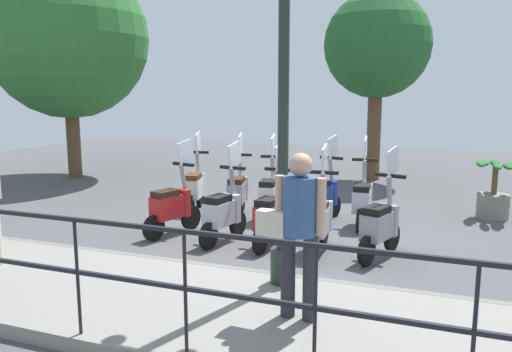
{
  "coord_description": "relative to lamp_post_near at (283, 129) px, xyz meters",
  "views": [
    {
      "loc": [
        -7.56,
        -2.39,
        2.27
      ],
      "look_at": [
        0.2,
        0.5,
        0.9
      ],
      "focal_mm": 35.0,
      "sensor_mm": 36.0,
      "label": 1
    }
  ],
  "objects": [
    {
      "name": "ground_plane",
      "position": [
        2.4,
        0.78,
        -1.89
      ],
      "size": [
        28.0,
        28.0,
        0.0
      ],
      "primitive_type": "plane",
      "color": "#4C4C4F"
    },
    {
      "name": "promenade_walkway",
      "position": [
        -0.75,
        0.78,
        -1.82
      ],
      "size": [
        2.2,
        20.0,
        0.15
      ],
      "color": "gray",
      "rests_on": "ground_plane"
    },
    {
      "name": "fence_railing",
      "position": [
        -1.8,
        0.78,
        -1.01
      ],
      "size": [
        0.04,
        16.03,
        1.07
      ],
      "color": "black",
      "rests_on": "promenade_walkway"
    },
    {
      "name": "lamp_post_near",
      "position": [
        0.0,
        0.0,
        0.0
      ],
      "size": [
        0.26,
        0.9,
        3.96
      ],
      "color": "#232D28",
      "rests_on": "promenade_walkway"
    },
    {
      "name": "pedestrian_with_bag",
      "position": [
        -0.81,
        -0.4,
        -0.81
      ],
      "size": [
        0.34,
        0.65,
        1.59
      ],
      "rotation": [
        0.0,
        0.0,
        -0.05
      ],
      "color": "#28282D",
      "rests_on": "promenade_walkway"
    },
    {
      "name": "tree_large",
      "position": [
        5.78,
        7.77,
        1.81
      ],
      "size": [
        4.21,
        4.21,
        5.82
      ],
      "color": "brown",
      "rests_on": "ground_plane"
    },
    {
      "name": "tree_distant",
      "position": [
        8.25,
        0.07,
        1.58
      ],
      "size": [
        2.72,
        2.72,
        4.87
      ],
      "color": "brown",
      "rests_on": "ground_plane"
    },
    {
      "name": "potted_palm",
      "position": [
        4.77,
        -2.57,
        -1.45
      ],
      "size": [
        1.06,
        0.66,
        1.05
      ],
      "color": "slate",
      "rests_on": "ground_plane"
    },
    {
      "name": "scooter_near_0",
      "position": [
        1.73,
        -0.88,
        -1.41
      ],
      "size": [
        1.2,
        0.55,
        1.54
      ],
      "rotation": [
        0.0,
        0.0,
        -0.31
      ],
      "color": "black",
      "rests_on": "ground_plane"
    },
    {
      "name": "scooter_near_1",
      "position": [
        1.67,
        -0.03,
        -1.41
      ],
      "size": [
        1.23,
        0.44,
        1.54
      ],
      "rotation": [
        0.0,
        0.0,
        0.03
      ],
      "color": "black",
      "rests_on": "ground_plane"
    },
    {
      "name": "scooter_near_2",
      "position": [
        1.72,
        0.71,
        -1.41
      ],
      "size": [
        1.23,
        0.44,
        1.54
      ],
      "rotation": [
        0.0,
        0.0,
        -0.07
      ],
      "color": "black",
      "rests_on": "ground_plane"
    },
    {
      "name": "scooter_near_3",
      "position": [
        1.64,
        1.46,
        -1.41
      ],
      "size": [
        1.23,
        0.46,
        1.54
      ],
      "rotation": [
        0.0,
        0.0,
        -0.15
      ],
      "color": "black",
      "rests_on": "ground_plane"
    },
    {
      "name": "scooter_near_4",
      "position": [
        1.73,
        2.4,
        -1.41
      ],
      "size": [
        1.2,
        0.53,
        1.54
      ],
      "rotation": [
        0.0,
        0.0,
        -0.28
      ],
      "color": "black",
      "rests_on": "ground_plane"
    },
    {
      "name": "scooter_far_0",
      "position": [
        3.31,
        -0.4,
        -1.41
      ],
      "size": [
        1.23,
        0.44,
        1.54
      ],
      "rotation": [
        0.0,
        0.0,
        0.06
      ],
      "color": "black",
      "rests_on": "ground_plane"
    },
    {
      "name": "scooter_far_1",
      "position": [
        3.4,
        0.3,
        -1.41
      ],
      "size": [
        1.2,
        0.53,
        1.54
      ],
      "rotation": [
        0.0,
        0.0,
        -0.28
      ],
      "color": "black",
      "rests_on": "ground_plane"
    },
    {
      "name": "scooter_far_2",
      "position": [
        3.18,
        1.24,
        -1.41
      ],
      "size": [
        1.23,
        0.45,
        1.54
      ],
      "rotation": [
        0.0,
        0.0,
        0.14
      ],
      "color": "black",
      "rests_on": "ground_plane"
    },
    {
      "name": "scooter_far_3",
      "position": [
        3.22,
        1.88,
        -1.41
      ],
      "size": [
        1.22,
        0.5,
        1.54
      ],
      "rotation": [
        0.0,
        0.0,
        0.22
      ],
      "color": "black",
      "rests_on": "ground_plane"
    },
    {
      "name": "scooter_far_4",
      "position": [
        3.31,
        2.81,
        -1.41
      ],
      "size": [
        1.21,
        0.51,
        1.54
      ],
      "rotation": [
        0.0,
        0.0,
        0.25
      ],
      "color": "black",
      "rests_on": "ground_plane"
    }
  ]
}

